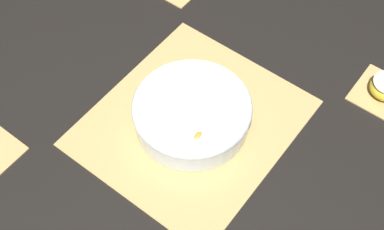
% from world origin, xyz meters
% --- Properties ---
extents(ground_plane, '(6.00, 6.00, 0.00)m').
position_xyz_m(ground_plane, '(0.00, 0.00, 0.00)').
color(ground_plane, black).
extents(bamboo_mat_center, '(0.43, 0.38, 0.01)m').
position_xyz_m(bamboo_mat_center, '(-0.00, 0.00, 0.00)').
color(bamboo_mat_center, tan).
rests_on(bamboo_mat_center, ground_plane).
extents(coaster_mat_near_right, '(0.12, 0.12, 0.01)m').
position_xyz_m(coaster_mat_near_right, '(0.31, -0.28, 0.00)').
color(coaster_mat_near_right, tan).
rests_on(coaster_mat_near_right, ground_plane).
extents(fruit_salad_bowl, '(0.24, 0.24, 0.06)m').
position_xyz_m(fruit_salad_bowl, '(0.00, -0.00, 0.04)').
color(fruit_salad_bowl, silver).
rests_on(fruit_salad_bowl, bamboo_mat_center).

